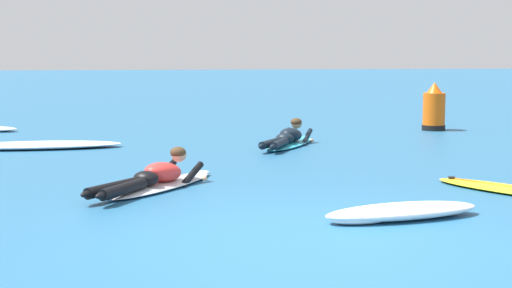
{
  "coord_description": "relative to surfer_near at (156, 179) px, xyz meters",
  "views": [
    {
      "loc": [
        -1.59,
        -7.07,
        1.76
      ],
      "look_at": [
        0.3,
        5.53,
        0.24
      ],
      "focal_mm": 54.48,
      "sensor_mm": 36.0,
      "label": 1
    }
  ],
  "objects": [
    {
      "name": "surfer_near",
      "position": [
        0.0,
        0.0,
        0.0
      ],
      "size": [
        1.84,
        2.43,
        0.53
      ],
      "color": "silver",
      "rests_on": "ground"
    },
    {
      "name": "ground_plane",
      "position": [
        1.4,
        7.11,
        -0.14
      ],
      "size": [
        120.0,
        120.0,
        0.0
      ],
      "primitive_type": "plane",
      "color": "#235B84"
    },
    {
      "name": "whitewater_front",
      "position": [
        -2.06,
        4.56,
        -0.08
      ],
      "size": [
        3.05,
        0.88,
        0.13
      ],
      "color": "white",
      "rests_on": "ground"
    },
    {
      "name": "whitewater_mid_right",
      "position": [
        2.54,
        -2.21,
        -0.06
      ],
      "size": [
        1.84,
        0.83,
        0.17
      ],
      "color": "white",
      "rests_on": "ground"
    },
    {
      "name": "channel_marker_buoy",
      "position": [
        6.36,
        6.68,
        0.3
      ],
      "size": [
        0.52,
        0.52,
        1.08
      ],
      "color": "#EA5B0F",
      "rests_on": "ground"
    },
    {
      "name": "surfer_far",
      "position": [
        2.55,
        4.25,
        -0.0
      ],
      "size": [
        1.6,
        2.48,
        0.53
      ],
      "color": "#2DB2D1",
      "rests_on": "ground"
    },
    {
      "name": "drifting_surfboard",
      "position": [
        4.39,
        -0.83,
        -0.1
      ],
      "size": [
        1.55,
        2.06,
        0.16
      ],
      "color": "yellow",
      "rests_on": "ground"
    }
  ]
}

